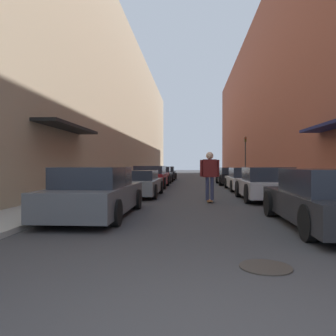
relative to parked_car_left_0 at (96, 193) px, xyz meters
The scene contains 17 objects.
ground 17.85m from the parked_car_left_0, 81.03° to the left, with size 131.26×131.26×0.00m, color #38383A.
curb_strip_left 23.67m from the parked_car_left_0, 94.55° to the left, with size 1.80×59.66×0.12m.
curb_strip_right 24.74m from the parked_car_left_0, 72.49° to the left, with size 1.80×59.66×0.12m.
building_row_left 24.83m from the parked_car_left_0, 101.45° to the left, with size 4.90×59.66×13.51m.
building_row_right 26.67m from the parked_car_left_0, 66.32° to the left, with size 4.90×59.66×15.14m.
parked_car_left_0 is the anchor object (origin of this frame).
parked_car_left_1 5.77m from the parked_car_left_0, 88.19° to the left, with size 1.96×4.38×1.15m.
parked_car_left_2 11.40m from the parked_car_left_0, 89.74° to the left, with size 2.05×4.79×1.33m.
parked_car_left_3 16.74m from the parked_car_left_0, 89.65° to the left, with size 1.94×4.06×1.25m.
parked_car_left_4 21.95m from the parked_car_left_0, 89.65° to the left, with size 1.94×4.40×1.26m.
parked_car_right_0 5.67m from the parked_car_left_0, 12.13° to the right, with size 1.96×4.82×1.29m.
parked_car_right_1 7.03m from the parked_car_left_0, 38.86° to the left, with size 1.99×3.94×1.30m.
parked_car_right_2 11.01m from the parked_car_left_0, 59.68° to the left, with size 2.06×4.64×1.24m.
parked_car_right_3 15.77m from the parked_car_left_0, 69.97° to the left, with size 1.99×4.44×1.22m.
skateboarder 4.86m from the parked_car_left_0, 47.99° to the left, with size 0.72×0.78×1.87m.
manhole_cover 5.52m from the parked_car_left_0, 49.64° to the right, with size 0.70×0.70×0.02m.
traffic_light 22.87m from the parked_car_left_0, 70.91° to the left, with size 0.16×0.22×3.83m.
Camera 1 is at (-0.23, -2.40, 1.38)m, focal length 35.00 mm.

